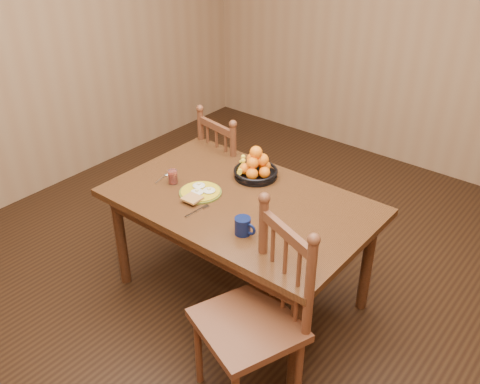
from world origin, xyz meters
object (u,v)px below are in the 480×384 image
Objects in this scene: chair_near at (256,318)px; coffee_mug at (243,226)px; fruit_bowl at (255,167)px; dining_table at (240,211)px; breakfast_plate at (200,192)px; chair_far at (233,173)px.

coffee_mug is (-0.31, 0.29, 0.28)m from chair_near.
fruit_bowl is at bearing 148.40° from chair_near.
breakfast_plate is (-0.23, -0.11, 0.10)m from dining_table.
fruit_bowl is (0.46, -0.32, 0.34)m from chair_far.
breakfast_plate is 0.41m from fruit_bowl.
fruit_bowl is (0.13, 0.39, 0.05)m from breakfast_plate.
breakfast_plate is (-0.78, 0.45, 0.24)m from chair_near.
chair_near is 1.10m from fruit_bowl.
dining_table is 4.94× the size of fruit_bowl.
chair_far is 7.43× the size of coffee_mug.
coffee_mug is (0.80, -0.87, 0.32)m from chair_far.
breakfast_plate is (0.33, -0.71, 0.28)m from chair_far.
chair_near is at bearing -29.88° from breakfast_plate.
dining_table is at bearing 24.81° from breakfast_plate.
chair_near is 0.50m from coffee_mug.
chair_far is at bearing 132.54° from coffee_mug.
chair_far is at bearing 132.86° from dining_table.
dining_table is at bearing -70.43° from fruit_bowl.
chair_far reaches higher than coffee_mug.
coffee_mug is at bearing 157.82° from chair_near.
chair_near is 3.33× the size of fruit_bowl.
chair_near is 0.93m from breakfast_plate.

